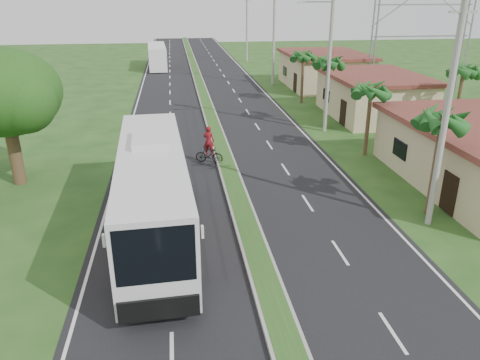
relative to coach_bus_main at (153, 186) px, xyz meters
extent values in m
plane|color=#214519|center=(4.15, -2.77, -2.33)|extent=(180.00, 180.00, 0.00)
cube|color=black|center=(4.15, 17.23, -2.32)|extent=(14.00, 160.00, 0.02)
cube|color=gray|center=(4.15, 17.23, -2.23)|extent=(1.20, 160.00, 0.17)
cube|color=#214519|center=(4.15, 17.23, -2.14)|extent=(0.95, 160.00, 0.02)
cube|color=silver|center=(-2.55, 17.23, -2.33)|extent=(0.12, 160.00, 0.01)
cube|color=silver|center=(10.85, 17.23, -2.33)|extent=(0.12, 160.00, 0.01)
cube|color=tan|center=(18.15, 19.23, -0.65)|extent=(7.00, 10.00, 3.35)
cube|color=#4D201B|center=(18.15, 19.23, 1.18)|extent=(7.60, 10.60, 0.32)
cube|color=tan|center=(18.15, 33.23, -0.58)|extent=(8.00, 11.00, 3.50)
cube|color=#4D201B|center=(18.15, 33.23, 1.33)|extent=(8.60, 11.60, 0.32)
cylinder|color=#473321|center=(13.15, 0.23, 0.17)|extent=(0.26, 0.26, 5.00)
cylinder|color=#473321|center=(13.55, 9.23, -0.03)|extent=(0.26, 0.26, 4.60)
cylinder|color=#473321|center=(12.95, 16.23, 0.37)|extent=(0.26, 0.26, 5.40)
cylinder|color=#473321|center=(13.45, 25.23, 0.07)|extent=(0.26, 0.26, 4.80)
cylinder|color=#473321|center=(21.65, 12.23, 0.27)|extent=(0.26, 0.26, 5.20)
cylinder|color=#473321|center=(-7.85, 7.23, -0.33)|extent=(0.70, 0.70, 4.00)
ellipsoid|color=#1D4813|center=(-7.85, 7.23, 2.87)|extent=(6.00, 6.00, 4.68)
sphere|color=#1D4813|center=(-6.65, 6.23, 2.57)|extent=(3.40, 3.40, 3.40)
cylinder|color=gray|center=(12.65, -0.77, 3.17)|extent=(0.28, 0.28, 11.00)
cube|color=gray|center=(12.65, -0.77, 7.07)|extent=(1.20, 0.10, 0.10)
cylinder|color=gray|center=(12.65, 15.23, 3.67)|extent=(0.28, 0.28, 12.00)
cube|color=gray|center=(11.45, 15.23, 7.17)|extent=(2.40, 0.10, 0.10)
cylinder|color=gray|center=(12.65, 35.23, 3.17)|extent=(0.28, 0.28, 11.00)
cylinder|color=gray|center=(12.65, 55.23, 2.92)|extent=(0.28, 0.28, 10.50)
cube|color=gray|center=(12.65, 55.23, 6.57)|extent=(1.20, 0.10, 0.10)
cylinder|color=gray|center=(21.15, 26.73, 3.67)|extent=(0.18, 0.18, 12.00)
cylinder|color=gray|center=(31.15, 26.73, 3.67)|extent=(0.18, 0.18, 12.00)
cylinder|color=gray|center=(21.15, 27.73, 3.67)|extent=(0.18, 0.18, 12.00)
cylinder|color=gray|center=(31.15, 27.73, 3.67)|extent=(0.18, 0.18, 12.00)
cube|color=gray|center=(26.15, 27.23, 3.67)|extent=(10.00, 0.14, 0.14)
cube|color=gray|center=(26.15, 27.23, 6.67)|extent=(10.00, 0.14, 0.14)
cube|color=silver|center=(0.00, -0.06, -0.12)|extent=(3.33, 13.21, 3.44)
cube|color=black|center=(-0.03, 0.59, 0.64)|extent=(3.26, 10.60, 1.38)
cube|color=black|center=(0.30, -6.55, 0.43)|extent=(2.46, 0.25, 1.93)
cube|color=#A4150D|center=(0.06, -1.37, -0.81)|extent=(3.04, 5.80, 0.60)
cube|color=orange|center=(-0.01, 0.26, -1.08)|extent=(2.93, 3.40, 0.27)
cube|color=silver|center=(-0.06, 1.25, 1.75)|extent=(1.65, 2.69, 0.31)
cylinder|color=black|center=(-1.04, -4.26, -1.76)|extent=(0.40, 1.15, 1.14)
cylinder|color=black|center=(1.43, -4.15, -1.76)|extent=(0.40, 1.15, 1.14)
cylinder|color=black|center=(-1.39, 3.37, -1.76)|extent=(0.40, 1.15, 1.14)
cylinder|color=black|center=(1.08, 3.48, -1.76)|extent=(0.40, 1.15, 1.14)
cube|color=white|center=(-1.05, 50.65, -0.67)|extent=(2.86, 11.01, 3.04)
cube|color=black|center=(-1.07, 51.13, 0.24)|extent=(2.78, 8.17, 1.03)
cube|color=#DF5216|center=(-1.01, 49.70, -1.25)|extent=(2.66, 5.32, 0.33)
cylinder|color=black|center=(-1.89, 46.10, -1.87)|extent=(0.33, 0.92, 0.91)
cylinder|color=black|center=(0.20, 46.20, -1.87)|extent=(0.33, 0.92, 0.91)
cylinder|color=black|center=(-2.28, 54.63, -1.87)|extent=(0.33, 0.92, 0.91)
cylinder|color=black|center=(-0.19, 54.73, -1.87)|extent=(0.33, 0.92, 0.91)
imported|color=black|center=(3.11, 9.08, -1.79)|extent=(1.85, 1.11, 1.07)
imported|color=maroon|center=(3.11, 9.08, -0.84)|extent=(0.80, 0.66, 1.88)
camera|label=1|loc=(1.14, -19.00, 7.79)|focal=35.00mm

